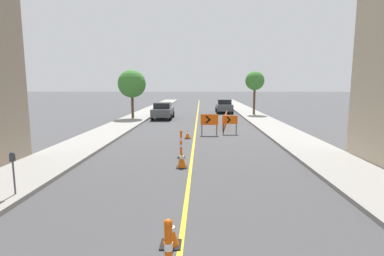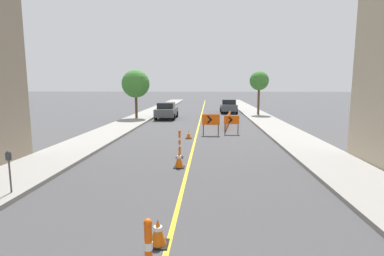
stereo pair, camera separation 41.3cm
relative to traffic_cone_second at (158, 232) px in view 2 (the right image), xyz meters
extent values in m
cube|color=gold|center=(0.21, 23.70, -0.27)|extent=(0.12, 69.65, 0.01)
cube|color=gray|center=(-5.74, 23.70, -0.20)|extent=(2.67, 69.65, 0.15)
cube|color=gray|center=(6.15, 23.70, -0.20)|extent=(2.67, 69.65, 0.15)
cube|color=black|center=(0.00, 0.00, -0.26)|extent=(0.43, 0.43, 0.03)
cone|color=orange|center=(0.00, 0.00, 0.02)|extent=(0.34, 0.34, 0.53)
cylinder|color=white|center=(0.00, 0.00, 0.08)|extent=(0.18, 0.18, 0.09)
cube|color=black|center=(-0.15, 5.83, -0.26)|extent=(0.43, 0.43, 0.03)
cone|color=orange|center=(-0.15, 5.83, 0.08)|extent=(0.34, 0.34, 0.65)
cylinder|color=white|center=(-0.15, 5.83, 0.16)|extent=(0.18, 0.18, 0.10)
cube|color=black|center=(-0.21, 12.38, -0.26)|extent=(0.40, 0.40, 0.03)
cone|color=orange|center=(-0.21, 12.38, -0.01)|extent=(0.32, 0.32, 0.48)
cylinder|color=white|center=(-0.21, 12.38, 0.05)|extent=(0.16, 0.16, 0.08)
cylinder|color=white|center=(0.13, -1.58, 0.61)|extent=(0.13, 0.13, 0.12)
sphere|color=#EF560C|center=(0.13, -1.58, 0.97)|extent=(0.13, 0.13, 0.13)
cube|color=black|center=(-0.28, 7.48, -0.26)|extent=(0.33, 0.33, 0.04)
cylinder|color=#EF560C|center=(-0.28, 7.48, 0.33)|extent=(0.10, 0.10, 1.15)
cylinder|color=white|center=(-0.28, 7.48, 0.28)|extent=(0.11, 0.11, 0.11)
cylinder|color=white|center=(-0.28, 7.48, 0.59)|extent=(0.11, 0.11, 0.11)
sphere|color=#EF560C|center=(-0.28, 7.48, 0.94)|extent=(0.11, 0.11, 0.11)
cube|color=#EF560C|center=(1.16, 13.72, 0.75)|extent=(1.16, 0.09, 0.70)
cube|color=black|center=(1.07, 13.68, 0.85)|extent=(0.34, 0.03, 0.33)
cube|color=black|center=(1.07, 13.68, 0.65)|extent=(0.34, 0.03, 0.33)
cylinder|color=black|center=(0.67, 13.72, 0.06)|extent=(0.06, 0.06, 0.68)
cylinder|color=black|center=(1.65, 13.72, 0.06)|extent=(0.06, 0.06, 0.68)
cube|color=#EF560C|center=(2.55, 14.23, 0.68)|extent=(1.02, 0.07, 0.56)
cube|color=black|center=(2.47, 14.19, 0.76)|extent=(0.28, 0.02, 0.28)
cube|color=black|center=(2.47, 14.19, 0.61)|extent=(0.28, 0.02, 0.28)
cylinder|color=black|center=(2.11, 14.23, 0.06)|extent=(0.06, 0.06, 0.68)
cylinder|color=black|center=(2.98, 14.23, 0.06)|extent=(0.06, 0.06, 0.68)
cube|color=#EF560C|center=(2.57, 18.48, 0.19)|extent=(0.87, 6.68, 0.94)
cylinder|color=#262626|center=(2.15, 15.14, 0.19)|extent=(0.05, 0.05, 0.94)
cylinder|color=#262626|center=(2.99, 21.81, 0.19)|extent=(0.05, 0.05, 0.94)
cube|color=#474C51|center=(-3.09, 23.14, 0.40)|extent=(1.80, 4.30, 0.72)
cube|color=black|center=(-3.09, 22.92, 1.04)|extent=(1.53, 1.94, 0.55)
cylinder|color=black|center=(-3.94, 24.47, 0.04)|extent=(0.22, 0.64, 0.64)
cylinder|color=black|center=(-2.23, 24.47, 0.04)|extent=(0.22, 0.64, 0.64)
cylinder|color=black|center=(-3.94, 21.81, 0.04)|extent=(0.22, 0.64, 0.64)
cylinder|color=black|center=(-2.23, 21.81, 0.04)|extent=(0.22, 0.64, 0.64)
cube|color=#474C51|center=(3.34, 29.76, 0.40)|extent=(1.84, 4.32, 0.72)
cube|color=black|center=(3.34, 29.54, 1.04)|extent=(1.55, 1.95, 0.55)
cylinder|color=black|center=(2.48, 31.09, 0.04)|extent=(0.23, 0.64, 0.64)
cylinder|color=black|center=(4.19, 31.09, 0.04)|extent=(0.23, 0.64, 0.64)
cylinder|color=black|center=(2.48, 28.42, 0.04)|extent=(0.23, 0.64, 0.64)
cylinder|color=black|center=(4.19, 28.42, 0.04)|extent=(0.23, 0.64, 0.64)
cylinder|color=#4C4C51|center=(-4.75, 2.38, 0.36)|extent=(0.05, 0.05, 0.97)
cube|color=#33383D|center=(-4.75, 2.38, 0.95)|extent=(0.12, 0.10, 0.22)
sphere|color=#33383D|center=(-4.75, 2.38, 1.06)|extent=(0.11, 0.11, 0.11)
cylinder|color=#4C3823|center=(-5.87, 22.31, 1.00)|extent=(0.24, 0.24, 2.26)
sphere|color=#38752D|center=(-5.87, 22.31, 3.10)|extent=(2.60, 2.60, 2.60)
cylinder|color=#4C3823|center=(6.28, 26.46, 1.28)|extent=(0.24, 0.24, 2.82)
sphere|color=#38752D|center=(6.28, 26.46, 3.44)|extent=(2.00, 2.00, 2.00)
camera|label=1|loc=(0.61, -5.75, 3.00)|focal=28.00mm
camera|label=2|loc=(1.03, -5.73, 3.00)|focal=28.00mm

